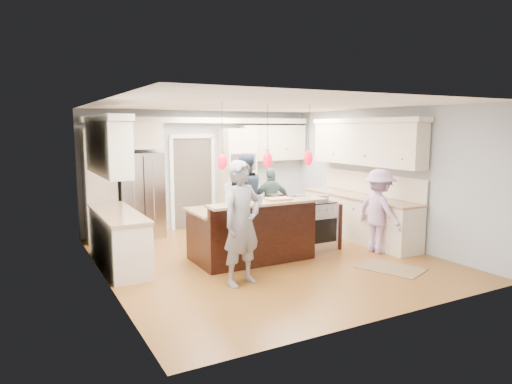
% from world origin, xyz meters
% --- Properties ---
extents(ground_plane, '(6.00, 6.00, 0.00)m').
position_xyz_m(ground_plane, '(0.00, 0.00, 0.00)').
color(ground_plane, olive).
rests_on(ground_plane, ground).
extents(room_shell, '(5.54, 6.04, 2.72)m').
position_xyz_m(room_shell, '(0.00, 0.00, 1.82)').
color(room_shell, '#B2BCC6').
rests_on(room_shell, ground).
extents(refrigerator, '(0.90, 0.70, 1.80)m').
position_xyz_m(refrigerator, '(-1.55, 2.64, 0.90)').
color(refrigerator, '#B7B7BC').
rests_on(refrigerator, ground).
extents(oven_column, '(0.72, 0.69, 2.30)m').
position_xyz_m(oven_column, '(0.75, 2.67, 1.15)').
color(oven_column, beige).
rests_on(oven_column, ground).
extents(back_upper_cabinets, '(5.30, 0.61, 2.54)m').
position_xyz_m(back_upper_cabinets, '(-0.75, 2.76, 1.67)').
color(back_upper_cabinets, beige).
rests_on(back_upper_cabinets, ground).
extents(right_counter_run, '(0.64, 3.10, 2.51)m').
position_xyz_m(right_counter_run, '(2.44, 0.30, 1.06)').
color(right_counter_run, beige).
rests_on(right_counter_run, ground).
extents(left_cabinets, '(0.64, 2.30, 2.51)m').
position_xyz_m(left_cabinets, '(-2.44, 0.80, 1.06)').
color(left_cabinets, beige).
rests_on(left_cabinets, ground).
extents(kitchen_island, '(2.10, 1.46, 1.12)m').
position_xyz_m(kitchen_island, '(-0.25, 0.07, 0.48)').
color(kitchen_island, black).
rests_on(kitchen_island, ground).
extents(island_range, '(0.82, 0.71, 0.92)m').
position_xyz_m(island_range, '(1.16, 0.15, 0.46)').
color(island_range, '#B7B7BC').
rests_on(island_range, ground).
extents(pendant_lights, '(1.75, 0.15, 1.03)m').
position_xyz_m(pendant_lights, '(-0.25, -0.51, 1.80)').
color(pendant_lights, black).
rests_on(pendant_lights, ground).
extents(person_bar_end, '(0.77, 0.60, 1.85)m').
position_xyz_m(person_bar_end, '(-0.98, -1.04, 0.92)').
color(person_bar_end, slate).
rests_on(person_bar_end, ground).
extents(person_far_left, '(0.97, 0.82, 1.79)m').
position_xyz_m(person_far_left, '(0.40, 1.60, 0.89)').
color(person_far_left, '#2B3D53').
rests_on(person_far_left, ground).
extents(person_far_right, '(0.91, 0.53, 1.46)m').
position_xyz_m(person_far_right, '(1.00, 1.50, 0.73)').
color(person_far_right, '#476362').
rests_on(person_far_right, ground).
extents(person_range_side, '(0.60, 1.02, 1.56)m').
position_xyz_m(person_range_side, '(2.05, -0.67, 0.78)').
color(person_range_side, '#BD96CA').
rests_on(person_range_side, ground).
extents(floor_rug, '(1.00, 1.18, 0.01)m').
position_xyz_m(floor_rug, '(1.52, -1.55, 0.01)').
color(floor_rug, olive).
rests_on(floor_rug, ground).
extents(water_bottle, '(0.10, 0.10, 0.34)m').
position_xyz_m(water_bottle, '(-1.00, -0.58, 1.29)').
color(water_bottle, silver).
rests_on(water_bottle, kitchen_island).
extents(beer_bottle_a, '(0.07, 0.07, 0.24)m').
position_xyz_m(beer_bottle_a, '(-0.72, -0.58, 1.24)').
color(beer_bottle_a, '#4D2A0D').
rests_on(beer_bottle_a, kitchen_island).
extents(beer_bottle_b, '(0.07, 0.07, 0.23)m').
position_xyz_m(beer_bottle_b, '(-0.61, -0.53, 1.23)').
color(beer_bottle_b, '#4D2A0D').
rests_on(beer_bottle_b, kitchen_island).
extents(beer_bottle_c, '(0.06, 0.06, 0.21)m').
position_xyz_m(beer_bottle_c, '(-0.78, -0.44, 1.23)').
color(beer_bottle_c, '#4D2A0D').
rests_on(beer_bottle_c, kitchen_island).
extents(drink_can, '(0.09, 0.09, 0.13)m').
position_xyz_m(drink_can, '(-0.46, -0.65, 1.19)').
color(drink_can, '#B7B7BC').
rests_on(drink_can, kitchen_island).
extents(cutting_board, '(0.43, 0.33, 0.03)m').
position_xyz_m(cutting_board, '(-0.02, -0.47, 1.14)').
color(cutting_board, tan).
rests_on(cutting_board, kitchen_island).
extents(pot_large, '(0.22, 0.22, 0.13)m').
position_xyz_m(pot_large, '(0.89, 0.28, 0.98)').
color(pot_large, '#B7B7BC').
rests_on(pot_large, island_range).
extents(pot_small, '(0.22, 0.22, 0.11)m').
position_xyz_m(pot_small, '(1.37, 0.14, 0.97)').
color(pot_small, '#B7B7BC').
rests_on(pot_small, island_range).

